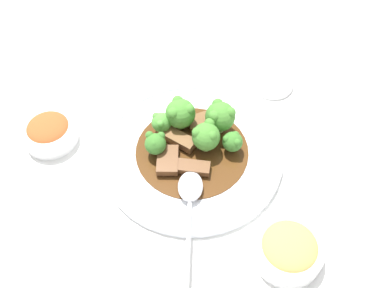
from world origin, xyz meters
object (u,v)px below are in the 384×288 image
beef_strip_0 (200,121)px  side_bowl_appetizer (289,249)px  main_plate (192,152)px  broccoli_floret_3 (233,141)px  sauce_dish (272,83)px  beef_strip_2 (191,167)px  broccoli_floret_4 (220,116)px  beef_strip_1 (168,160)px  broccoli_floret_5 (161,122)px  broccoli_floret_0 (206,134)px  broccoli_floret_2 (155,141)px  serving_spoon (190,200)px  beef_strip_3 (177,138)px  broccoli_floret_1 (180,113)px  side_bowl_kimchi (49,132)px

beef_strip_0 → side_bowl_appetizer: size_ratio=0.50×
main_plate → broccoli_floret_3: size_ratio=8.28×
broccoli_floret_3 → sauce_dish: size_ratio=0.46×
beef_strip_2 → broccoli_floret_4: size_ratio=1.10×
beef_strip_1 → beef_strip_2: size_ratio=0.86×
main_plate → broccoli_floret_5: 0.07m
beef_strip_2 → broccoli_floret_4: 0.10m
broccoli_floret_0 → broccoli_floret_2: broccoli_floret_0 is taller
main_plate → beef_strip_2: beef_strip_2 is taller
broccoli_floret_3 → broccoli_floret_4: (0.02, -0.05, 0.02)m
broccoli_floret_3 → broccoli_floret_5: bearing=-24.6°
beef_strip_0 → serving_spoon: 0.16m
beef_strip_3 → broccoli_floret_5: 0.04m
beef_strip_2 → sauce_dish: 0.27m
broccoli_floret_4 → beef_strip_3: bearing=12.9°
beef_strip_0 → serving_spoon: bearing=78.2°
broccoli_floret_5 → main_plate: bearing=136.2°
broccoli_floret_1 → side_bowl_kimchi: bearing=-2.0°
broccoli_floret_5 → side_bowl_kimchi: broccoli_floret_5 is taller
main_plate → beef_strip_3: (0.02, -0.02, 0.02)m
beef_strip_3 → side_bowl_kimchi: (0.22, -0.04, -0.00)m
beef_strip_2 → beef_strip_0: bearing=-104.9°
beef_strip_0 → broccoli_floret_1: size_ratio=0.87×
beef_strip_0 → side_bowl_appetizer: bearing=111.6°
beef_strip_1 → side_bowl_kimchi: bearing=-22.6°
beef_strip_0 → sauce_dish: beef_strip_0 is taller
side_bowl_kimchi → side_bowl_appetizer: 0.45m
broccoli_floret_3 → side_bowl_appetizer: (-0.05, 0.19, -0.02)m
beef_strip_1 → broccoli_floret_2: broccoli_floret_2 is taller
broccoli_floret_0 → main_plate: bearing=9.4°
side_bowl_kimchi → broccoli_floret_3: bearing=167.7°
side_bowl_kimchi → sauce_dish: side_bowl_kimchi is taller
main_plate → beef_strip_2: size_ratio=4.63×
broccoli_floret_1 → broccoli_floret_3: bearing=143.9°
main_plate → beef_strip_2: (0.01, 0.04, 0.01)m
broccoli_floret_3 → side_bowl_kimchi: broccoli_floret_3 is taller
main_plate → beef_strip_1: beef_strip_1 is taller
broccoli_floret_1 → beef_strip_2: bearing=94.9°
beef_strip_0 → broccoli_floret_4: (-0.03, 0.02, 0.03)m
side_bowl_appetizer → serving_spoon: bearing=-35.5°
broccoli_floret_3 → broccoli_floret_2: bearing=-5.0°
sauce_dish → beef_strip_2: bearing=47.1°
side_bowl_appetizer → sauce_dish: (-0.05, -0.36, -0.02)m
broccoli_floret_0 → broccoli_floret_1: bearing=-52.4°
beef_strip_2 → side_bowl_appetizer: side_bowl_appetizer is taller
beef_strip_2 → broccoli_floret_0: (-0.03, -0.04, 0.03)m
side_bowl_appetizer → beef_strip_3: bearing=-56.5°
side_bowl_kimchi → sauce_dish: (-0.42, -0.09, -0.02)m
broccoli_floret_1 → main_plate: bearing=105.4°
broccoli_floret_1 → broccoli_floret_0: bearing=127.6°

